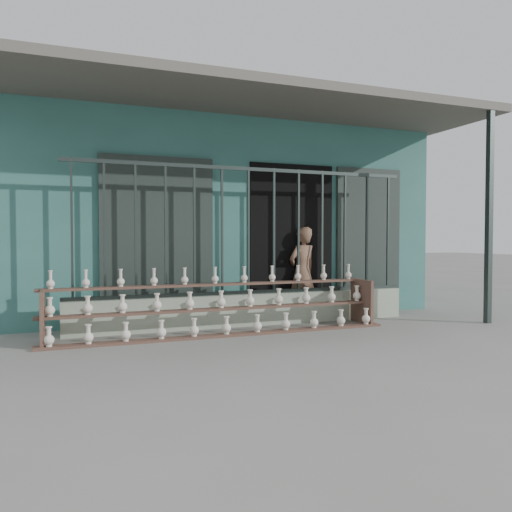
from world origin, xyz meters
name	(u,v)px	position (x,y,z in m)	size (l,w,h in m)	color
ground	(286,343)	(0.00, 0.00, 0.00)	(60.00, 60.00, 0.00)	slate
workshop_building	(198,219)	(0.00, 4.23, 1.62)	(7.40, 6.60, 3.21)	#30655E
parapet_wall	(249,310)	(0.00, 1.30, 0.23)	(5.00, 0.20, 0.45)	#9CAB93
security_fence	(248,231)	(0.00, 1.30, 1.35)	(5.00, 0.04, 1.80)	#283330
shelf_rack	(221,306)	(-0.53, 0.89, 0.36)	(4.50, 0.68, 0.85)	brown
elderly_woman	(302,272)	(1.04, 1.69, 0.71)	(0.52, 0.34, 1.42)	brown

